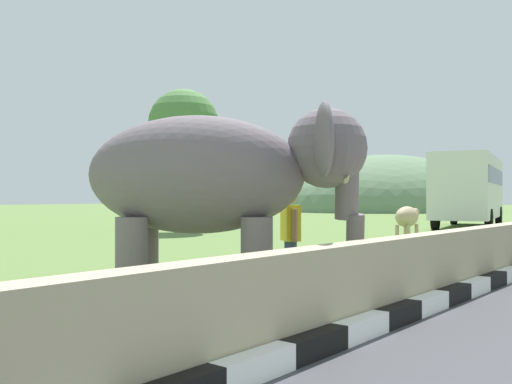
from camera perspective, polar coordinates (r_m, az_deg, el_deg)
The scene contains 8 objects.
striped_curb at distance 5.27m, azimuth 3.09°, elevation -16.00°, with size 16.20×0.20×0.24m.
barrier_parapet at distance 7.31m, azimuth 12.24°, elevation -8.57°, with size 28.00×0.36×1.00m, color tan.
elephant at distance 8.22m, azimuth -3.33°, elevation 1.50°, with size 3.74×3.90×2.81m.
person_handler at distance 9.25m, azimuth 3.47°, elevation -4.23°, with size 0.46×0.55×1.66m.
bus_white at distance 30.44m, azimuth 20.54°, elevation 0.58°, with size 9.72×4.48×3.50m.
cow_near at distance 18.89m, azimuth 14.89°, elevation -2.48°, with size 1.92×0.80×1.23m.
tree_distant at distance 25.85m, azimuth -7.25°, elevation 6.60°, with size 3.16×3.16×6.35m.
hill_east at distance 66.39m, azimuth 12.98°, elevation -1.80°, with size 27.89×22.31×12.56m.
Camera 1 is at (-4.44, 1.07, 1.53)m, focal length 40.03 mm.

